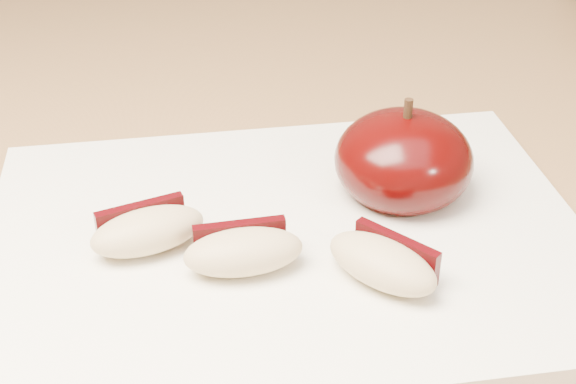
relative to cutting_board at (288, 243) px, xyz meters
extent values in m
cube|color=silver|center=(0.06, 0.82, -0.46)|extent=(2.40, 0.60, 0.90)
cube|color=olive|center=(0.06, 0.12, -0.03)|extent=(1.64, 0.64, 0.04)
cube|color=white|center=(0.00, 0.00, 0.00)|extent=(0.31, 0.22, 0.01)
ellipsoid|color=black|center=(0.07, 0.03, 0.02)|extent=(0.09, 0.09, 0.05)
cylinder|color=black|center=(0.07, 0.03, 0.06)|extent=(0.00, 0.00, 0.01)
ellipsoid|color=tan|center=(-0.07, 0.00, 0.02)|extent=(0.06, 0.04, 0.02)
cube|color=black|center=(-0.07, 0.01, 0.02)|extent=(0.04, 0.02, 0.02)
ellipsoid|color=tan|center=(-0.03, -0.03, 0.02)|extent=(0.06, 0.03, 0.02)
cube|color=black|center=(-0.03, -0.01, 0.02)|extent=(0.05, 0.01, 0.02)
ellipsoid|color=tan|center=(0.04, -0.04, 0.02)|extent=(0.06, 0.06, 0.02)
cube|color=black|center=(0.05, -0.04, 0.02)|extent=(0.03, 0.04, 0.02)
camera|label=1|loc=(-0.05, -0.33, 0.25)|focal=50.00mm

